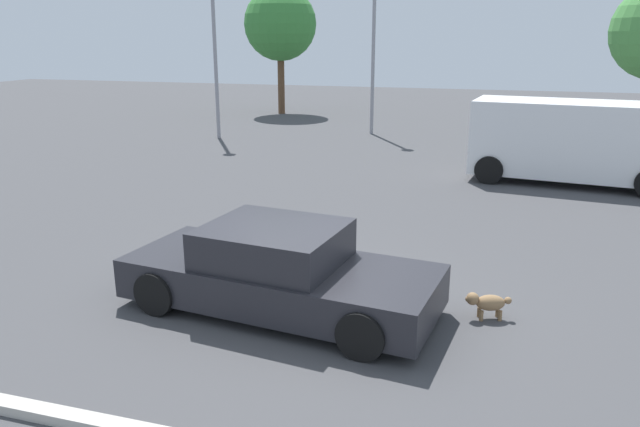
% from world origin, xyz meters
% --- Properties ---
extents(ground_plane, '(80.00, 80.00, 0.00)m').
position_xyz_m(ground_plane, '(0.00, 0.00, 0.00)').
color(ground_plane, '#424244').
extents(sedan_foreground, '(4.71, 2.38, 1.27)m').
position_xyz_m(sedan_foreground, '(-0.38, -0.11, 0.58)').
color(sedan_foreground, '#232328').
rests_on(sedan_foreground, ground_plane).
extents(dog, '(0.63, 0.34, 0.40)m').
position_xyz_m(dog, '(2.54, 0.42, 0.25)').
color(dog, olive).
rests_on(dog, ground_plane).
extents(van_white, '(5.29, 2.71, 2.19)m').
position_xyz_m(van_white, '(4.37, 9.63, 1.18)').
color(van_white, white).
rests_on(van_white, ground_plane).
extents(light_post_near, '(0.44, 0.44, 7.13)m').
position_xyz_m(light_post_near, '(-8.06, 13.83, 4.77)').
color(light_post_near, gray).
rests_on(light_post_near, ground_plane).
extents(light_post_mid, '(0.44, 0.44, 7.53)m').
position_xyz_m(light_post_mid, '(-2.52, 16.57, 4.99)').
color(light_post_mid, gray).
rests_on(light_post_mid, ground_plane).
extents(tree_back_left, '(3.61, 3.61, 6.25)m').
position_xyz_m(tree_back_left, '(-8.39, 21.93, 4.42)').
color(tree_back_left, brown).
rests_on(tree_back_left, ground_plane).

